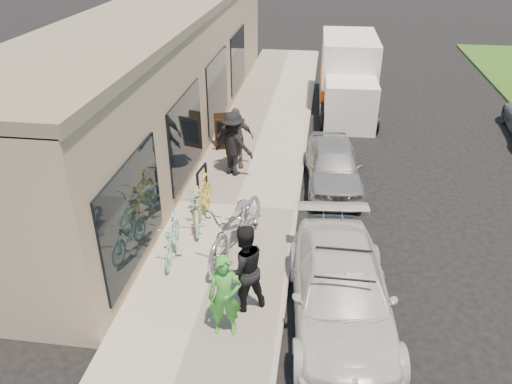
{
  "coord_description": "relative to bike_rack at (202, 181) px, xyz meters",
  "views": [
    {
      "loc": [
        0.06,
        -7.87,
        6.69
      ],
      "look_at": [
        -1.35,
        2.16,
        1.05
      ],
      "focal_mm": 35.0,
      "sensor_mm": 36.0,
      "label": 1
    }
  ],
  "objects": [
    {
      "name": "sedan_silver",
      "position": [
        3.33,
        1.64,
        -0.11
      ],
      "size": [
        1.78,
        3.77,
        1.25
      ],
      "primitive_type": "imported",
      "rotation": [
        0.0,
        0.0,
        0.09
      ],
      "color": "#9F9FA4",
      "rests_on": "ground"
    },
    {
      "name": "moving_truck",
      "position": [
        3.82,
        8.25,
        0.45
      ],
      "size": [
        2.17,
        5.47,
        2.66
      ],
      "rotation": [
        0.0,
        0.0,
        0.03
      ],
      "color": "white",
      "rests_on": "ground"
    },
    {
      "name": "storefront",
      "position": [
        -2.36,
        4.87,
        1.39
      ],
      "size": [
        3.6,
        20.0,
        4.22
      ],
      "color": "tan",
      "rests_on": "ground"
    },
    {
      "name": "sidewalk",
      "position": [
        0.88,
        -0.12,
        -0.66
      ],
      "size": [
        3.0,
        34.0,
        0.15
      ],
      "primitive_type": "cube",
      "color": "#A5A295",
      "rests_on": "ground"
    },
    {
      "name": "sandwich_board",
      "position": [
        -0.04,
        3.36,
        -0.03
      ],
      "size": [
        0.83,
        0.83,
        1.08
      ],
      "rotation": [
        0.0,
        0.0,
        0.3
      ],
      "color": "black",
      "rests_on": "sidewalk"
    },
    {
      "name": "cruiser_bike_a",
      "position": [
        -0.08,
        -2.46,
        -0.11
      ],
      "size": [
        0.63,
        1.61,
        0.94
      ],
      "primitive_type": "imported",
      "rotation": [
        0.0,
        0.0,
        0.12
      ],
      "color": "#96E0D5",
      "rests_on": "sidewalk"
    },
    {
      "name": "bike_rack",
      "position": [
        0.0,
        0.0,
        0.0
      ],
      "size": [
        0.13,
        0.68,
        0.96
      ],
      "rotation": [
        0.0,
        0.0,
        -0.11
      ],
      "color": "black",
      "rests_on": "sidewalk"
    },
    {
      "name": "tandem_bike",
      "position": [
        1.28,
        -2.09,
        0.12
      ],
      "size": [
        1.53,
        2.8,
        1.4
      ],
      "primitive_type": "imported",
      "rotation": [
        0.0,
        0.0,
        -0.24
      ],
      "color": "#B4B3B6",
      "rests_on": "sidewalk"
    },
    {
      "name": "curb",
      "position": [
        2.43,
        -0.12,
        -0.67
      ],
      "size": [
        0.12,
        34.0,
        0.13
      ],
      "primitive_type": "cube",
      "color": "#9A938D",
      "rests_on": "ground"
    },
    {
      "name": "sedan_white",
      "position": [
        3.5,
        -3.75,
        -0.08
      ],
      "size": [
        2.24,
        4.65,
        1.34
      ],
      "rotation": [
        0.0,
        0.0,
        0.09
      ],
      "color": "silver",
      "rests_on": "ground"
    },
    {
      "name": "woman_rider",
      "position": [
        1.49,
        -4.51,
        0.22
      ],
      "size": [
        0.63,
        0.46,
        1.6
      ],
      "primitive_type": "imported",
      "rotation": [
        0.0,
        0.0,
        0.14
      ],
      "color": "green",
      "rests_on": "sidewalk"
    },
    {
      "name": "bystander_a",
      "position": [
        0.52,
        1.65,
        0.35
      ],
      "size": [
        1.36,
        1.08,
        1.85
      ],
      "primitive_type": "imported",
      "rotation": [
        0.0,
        0.0,
        2.77
      ],
      "color": "black",
      "rests_on": "sidewalk"
    },
    {
      "name": "man_standing",
      "position": [
        1.7,
        -3.8,
        0.3
      ],
      "size": [
        1.08,
        1.02,
        1.77
      ],
      "primitive_type": "imported",
      "rotation": [
        0.0,
        0.0,
        3.69
      ],
      "color": "black",
      "rests_on": "sidewalk"
    },
    {
      "name": "cruiser_bike_b",
      "position": [
        0.13,
        -1.04,
        -0.09
      ],
      "size": [
        1.09,
        1.98,
        0.99
      ],
      "primitive_type": "imported",
      "rotation": [
        0.0,
        0.0,
        0.24
      ],
      "color": "#96E0D5",
      "rests_on": "sidewalk"
    },
    {
      "name": "ground",
      "position": [
        2.88,
        -3.12,
        -0.73
      ],
      "size": [
        120.0,
        120.0,
        0.0
      ],
      "primitive_type": "plane",
      "color": "black",
      "rests_on": "ground"
    },
    {
      "name": "bystander_b",
      "position": [
        0.49,
        2.15,
        0.32
      ],
      "size": [
        1.13,
        0.64,
        1.81
      ],
      "primitive_type": "imported",
      "rotation": [
        0.0,
        0.0,
        0.2
      ],
      "color": "brown",
      "rests_on": "sidewalk"
    },
    {
      "name": "cruiser_bike_c",
      "position": [
        0.21,
        -0.83,
        -0.05
      ],
      "size": [
        0.52,
        1.77,
        1.06
      ],
      "primitive_type": "imported",
      "rotation": [
        0.0,
        0.0,
        0.01
      ],
      "color": "yellow",
      "rests_on": "sidewalk"
    }
  ]
}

